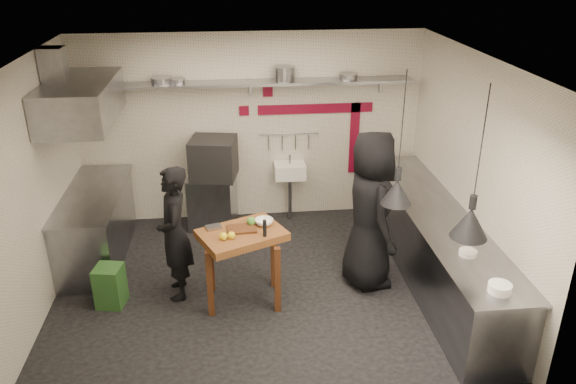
{
  "coord_description": "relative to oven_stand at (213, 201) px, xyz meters",
  "views": [
    {
      "loc": [
        -0.31,
        -5.84,
        3.92
      ],
      "look_at": [
        0.35,
        0.3,
        1.16
      ],
      "focal_mm": 35.0,
      "sensor_mm": 36.0,
      "label": 1
    }
  ],
  "objects": [
    {
      "name": "red_band_vert",
      "position": [
        2.17,
        0.3,
        0.8
      ],
      "size": [
        0.14,
        0.02,
        1.1
      ],
      "primitive_type": "cube",
      "color": "maroon",
      "rests_on": "wall_back"
    },
    {
      "name": "shelf_bracket_right",
      "position": [
        2.52,
        0.29,
        1.62
      ],
      "size": [
        0.04,
        0.06,
        0.24
      ],
      "primitive_type": "cube",
      "color": "slate",
      "rests_on": "wall_back"
    },
    {
      "name": "combi_oven",
      "position": [
        0.05,
        -0.04,
        0.69
      ],
      "size": [
        0.72,
        0.69,
        0.58
      ],
      "primitive_type": "cube",
      "rotation": [
        0.0,
        0.0,
        -0.18
      ],
      "color": "black",
      "rests_on": "oven_stand"
    },
    {
      "name": "wall_back",
      "position": [
        0.62,
        0.32,
        1.0
      ],
      "size": [
        5.0,
        0.04,
        2.8
      ],
      "primitive_type": "cube",
      "color": "silver",
      "rests_on": "floor"
    },
    {
      "name": "pan_right",
      "position": [
        2.0,
        0.14,
        1.78
      ],
      "size": [
        0.29,
        0.29,
        0.08
      ],
      "primitive_type": "cylinder",
      "rotation": [
        0.0,
        0.0,
        0.12
      ],
      "color": "slate",
      "rests_on": "back_shelf"
    },
    {
      "name": "counter_left",
      "position": [
        -1.53,
        -0.73,
        0.05
      ],
      "size": [
        0.7,
        1.9,
        0.9
      ],
      "primitive_type": "cube",
      "color": "slate",
      "rests_on": "floor"
    },
    {
      "name": "small_bowl_right",
      "position": [
        2.72,
        -2.78,
        0.56
      ],
      "size": [
        0.22,
        0.22,
        0.05
      ],
      "primitive_type": "cylinder",
      "rotation": [
        0.0,
        0.0,
        0.2
      ],
      "color": "white",
      "rests_on": "counter_right_top"
    },
    {
      "name": "wall_right",
      "position": [
        3.12,
        -1.78,
        1.0
      ],
      "size": [
        0.04,
        4.2,
        2.8
      ],
      "primitive_type": "cube",
      "color": "silver",
      "rests_on": "floor"
    },
    {
      "name": "veg_ball",
      "position": [
        0.5,
        -1.84,
        0.57
      ],
      "size": [
        0.14,
        0.14,
        0.1
      ],
      "primitive_type": "sphere",
      "rotation": [
        0.0,
        0.0,
        -0.39
      ],
      "color": "#4A8F31",
      "rests_on": "prep_table"
    },
    {
      "name": "steel_tray",
      "position": [
        0.07,
        -1.87,
        0.54
      ],
      "size": [
        0.2,
        0.16,
        0.03
      ],
      "primitive_type": "cube",
      "rotation": [
        0.0,
        0.0,
        0.31
      ],
      "color": "slate",
      "rests_on": "prep_table"
    },
    {
      "name": "chef_left",
      "position": [
        -0.39,
        -1.77,
        0.42
      ],
      "size": [
        0.46,
        0.64,
        1.64
      ],
      "primitive_type": "imported",
      "rotation": [
        0.0,
        0.0,
        -1.46
      ],
      "color": "black",
      "rests_on": "floor"
    },
    {
      "name": "chef_right",
      "position": [
        1.93,
        -1.74,
        0.59
      ],
      "size": [
        0.73,
        1.03,
        1.97
      ],
      "primitive_type": "imported",
      "rotation": [
        0.0,
        0.0,
        1.69
      ],
      "color": "black",
      "rests_on": "floor"
    },
    {
      "name": "back_shelf",
      "position": [
        0.62,
        0.14,
        1.72
      ],
      "size": [
        4.6,
        0.34,
        0.04
      ],
      "primitive_type": "cube",
      "color": "slate",
      "rests_on": "wall_back"
    },
    {
      "name": "heat_lamp_far",
      "position": [
        2.58,
        -3.01,
        1.64
      ],
      "size": [
        0.44,
        0.44,
        1.52
      ],
      "primitive_type": null,
      "rotation": [
        0.0,
        0.0,
        0.22
      ],
      "color": "black",
      "rests_on": "ceiling"
    },
    {
      "name": "counter_left_top",
      "position": [
        -1.53,
        -0.73,
        0.52
      ],
      "size": [
        0.76,
        2.0,
        0.03
      ],
      "primitive_type": "cube",
      "color": "slate",
      "rests_on": "counter_left"
    },
    {
      "name": "cutting_board",
      "position": [
        0.39,
        -1.95,
        0.53
      ],
      "size": [
        0.35,
        0.26,
        0.02
      ],
      "primitive_type": "cube",
      "rotation": [
        0.0,
        0.0,
        0.08
      ],
      "color": "#512A15",
      "rests_on": "prep_table"
    },
    {
      "name": "counter_right",
      "position": [
        2.77,
        -1.78,
        0.05
      ],
      "size": [
        0.7,
        3.8,
        0.9
      ],
      "primitive_type": "cube",
      "color": "slate",
      "rests_on": "floor"
    },
    {
      "name": "wall_left",
      "position": [
        -1.88,
        -1.78,
        1.0
      ],
      "size": [
        0.04,
        4.2,
        2.8
      ],
      "primitive_type": "cube",
      "color": "silver",
      "rests_on": "floor"
    },
    {
      "name": "oven_glass",
      "position": [
        0.02,
        -0.31,
        0.69
      ],
      "size": [
        0.36,
        0.08,
        0.34
      ],
      "primitive_type": "cube",
      "rotation": [
        0.0,
        0.0,
        -0.18
      ],
      "color": "black",
      "rests_on": "oven_door"
    },
    {
      "name": "shelf_bracket_mid",
      "position": [
        0.62,
        0.29,
        1.62
      ],
      "size": [
        0.04,
        0.06,
        0.24
      ],
      "primitive_type": "cube",
      "color": "slate",
      "rests_on": "wall_back"
    },
    {
      "name": "ceiling",
      "position": [
        0.62,
        -1.78,
        2.4
      ],
      "size": [
        5.0,
        5.0,
        0.0
      ],
      "primitive_type": "plane",
      "color": "beige",
      "rests_on": "floor"
    },
    {
      "name": "plate_stack",
      "position": [
        2.74,
        -3.47,
        0.57
      ],
      "size": [
        0.24,
        0.24,
        0.09
      ],
      "primitive_type": "cylinder",
      "rotation": [
        0.0,
        0.0,
        -0.14
      ],
      "color": "white",
      "rests_on": "counter_right_top"
    },
    {
      "name": "red_band_horiz",
      "position": [
        1.57,
        0.3,
        1.28
      ],
      "size": [
        1.7,
        0.02,
        0.14
      ],
      "primitive_type": "cube",
      "color": "maroon",
      "rests_on": "wall_back"
    },
    {
      "name": "sink_drain",
      "position": [
        1.17,
        0.1,
        -0.06
      ],
      "size": [
        0.06,
        0.06,
        0.66
      ],
      "primitive_type": "cylinder",
      "color": "slate",
      "rests_on": "floor"
    },
    {
      "name": "lemon_b",
      "position": [
        0.27,
        -2.14,
        0.56
      ],
      "size": [
        0.09,
        0.09,
        0.08
      ],
      "primitive_type": "sphere",
      "rotation": [
        0.0,
        0.0,
        0.09
      ],
      "color": "yellow",
      "rests_on": "prep_table"
    },
    {
      "name": "oven_stand",
      "position": [
        0.0,
        0.0,
        0.0
      ],
      "size": [
        0.74,
        0.69,
        0.8
      ],
      "primitive_type": "cube",
      "rotation": [
        0.0,
        0.0,
        -0.18
      ],
      "color": "slate",
      "rests_on": "floor"
    },
    {
      "name": "extractor_hood",
      "position": [
        -1.48,
        -0.73,
        1.75
      ],
      "size": [
        0.78,
        1.6,
        0.5
      ],
      "primitive_type": "cube",
      "color": "slate",
      "rests_on": "ceiling"
    },
    {
      "name": "oven_door",
      "position": [
        0.05,
        -0.32,
        0.69
      ],
      "size": [
        0.53,
        0.13,
        0.46
      ],
      "primitive_type": "cube",
      "rotation": [
        0.0,
        0.0,
        -0.18
      ],
      "color": "maroon",
      "rests_on": "combi_oven"
    },
    {
      "name": "pan_mid_left",
      "position": [
        -0.39,
        0.14,
        1.78
      ],
      "size": [
        0.26,
        0.26,
        0.07
      ],
      "primitive_type": "cylinder",
      "rotation": [
        0.0,
        0.0,
        0.22
      ],
      "color": "slate",
      "rests_on": "back_shelf"
    },
    {
      "name": "prep_table",
      "position": [
        0.38,
        -1.99,
        0.06
      ],
      "size": [
        1.1,
        0.96,
        0.92
      ],
      "primitive_type": null,
      "rotation": [
        0.0,
        0.0,
        0.42
      ],
      "color": "brown",
      "rests_on": "floor"
    },
    {
      "name": "lemon_a",
      "position": [
        0.18,
        -2.15,
        0.56
      ],
      "size": [
        0.1,
        0.1,
        0.09
      ],
      "primitive_type": "sphere",
      "rotation": [
        0.0,
        0.0,
        0.08
      ],
      "color": "yellow",
      "rests_on": "prep_table"
    },
    {
      "name": "bowl",
      "position": [
        0.65,
        -1.84,
        0.55
      ],
      "size": [
        0.25,
        0.25,
        0.07
      ],
      "primitive_type": "imported",
      "rotation": [
        0.0,
        0.0,
        -0.19
      ],
      "color": "white",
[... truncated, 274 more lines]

